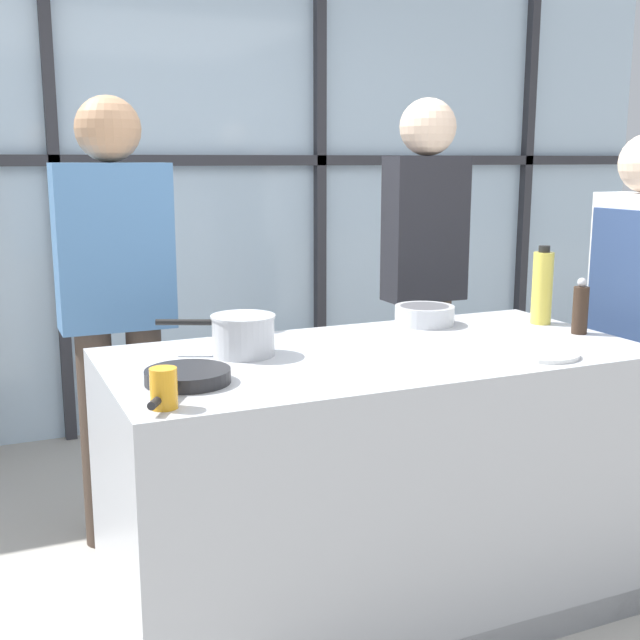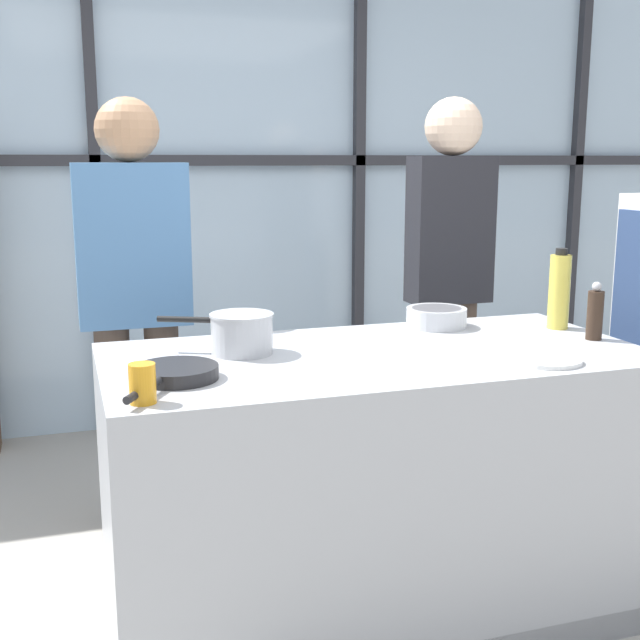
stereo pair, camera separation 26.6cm
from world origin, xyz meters
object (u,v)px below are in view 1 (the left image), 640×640
at_px(chef, 636,312).
at_px(spectator_far_left, 116,295).
at_px(saucepan, 243,334).
at_px(pepper_grinder, 580,309).
at_px(oil_bottle, 542,287).
at_px(white_plate, 543,354).
at_px(spectator_center_left, 424,262).
at_px(mixing_bowl, 424,314).
at_px(juice_glass_near, 164,388).
at_px(frying_pan, 187,376).

distance_m(chef, spectator_far_left, 2.06).
relative_size(saucepan, pepper_grinder, 1.78).
relative_size(chef, pepper_grinder, 7.99).
distance_m(spectator_far_left, oil_bottle, 1.66).
bearing_deg(saucepan, pepper_grinder, -8.41).
distance_m(white_plate, oil_bottle, 0.56).
relative_size(spectator_far_left, spectator_center_left, 0.98).
xyz_separation_m(chef, spectator_center_left, (-0.50, 0.80, 0.13)).
xyz_separation_m(mixing_bowl, pepper_grinder, (0.43, -0.37, 0.05)).
bearing_deg(mixing_bowl, spectator_center_left, 59.19).
bearing_deg(spectator_far_left, white_plate, 135.18).
bearing_deg(white_plate, spectator_far_left, 135.18).
distance_m(oil_bottle, juice_glass_near, 1.65).
distance_m(spectator_far_left, saucepan, 0.79).
xyz_separation_m(spectator_far_left, saucepan, (0.27, -0.74, -0.03)).
bearing_deg(juice_glass_near, spectator_center_left, 38.90).
xyz_separation_m(spectator_far_left, spectator_center_left, (1.40, 0.00, 0.06)).
height_order(spectator_center_left, pepper_grinder, spectator_center_left).
bearing_deg(white_plate, juice_glass_near, -177.57).
height_order(white_plate, juice_glass_near, juice_glass_near).
relative_size(chef, spectator_far_left, 0.92).
xyz_separation_m(saucepan, white_plate, (0.88, -0.40, -0.06)).
relative_size(spectator_center_left, mixing_bowl, 7.93).
height_order(spectator_far_left, frying_pan, spectator_far_left).
height_order(frying_pan, mixing_bowl, mixing_bowl).
distance_m(spectator_far_left, juice_glass_near, 1.21).
xyz_separation_m(white_plate, juice_glass_near, (-1.25, -0.05, 0.05)).
bearing_deg(saucepan, frying_pan, -134.35).
relative_size(mixing_bowl, oil_bottle, 0.76).
distance_m(frying_pan, juice_glass_near, 0.23).
height_order(saucepan, white_plate, saucepan).
bearing_deg(mixing_bowl, saucepan, -166.58).
xyz_separation_m(spectator_far_left, mixing_bowl, (1.07, -0.55, -0.06)).
xyz_separation_m(chef, juice_glass_near, (-1.99, -0.41, 0.03)).
bearing_deg(white_plate, oil_bottle, 52.05).
xyz_separation_m(chef, pepper_grinder, (-0.40, -0.13, 0.07)).
distance_m(spectator_center_left, oil_bottle, 0.73).
distance_m(spectator_center_left, saucepan, 1.35).
relative_size(chef, frying_pan, 4.10).
relative_size(spectator_far_left, frying_pan, 4.44).
distance_m(spectator_far_left, frying_pan, 1.01).
bearing_deg(chef, oil_bottle, 79.89).
relative_size(chef, saucepan, 4.50).
bearing_deg(oil_bottle, spectator_far_left, 154.16).
bearing_deg(frying_pan, oil_bottle, 10.79).
distance_m(chef, saucepan, 1.63).
distance_m(mixing_bowl, oil_bottle, 0.46).
bearing_deg(saucepan, spectator_center_left, 33.44).
height_order(frying_pan, saucepan, saucepan).
xyz_separation_m(oil_bottle, pepper_grinder, (0.01, -0.20, -0.05)).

